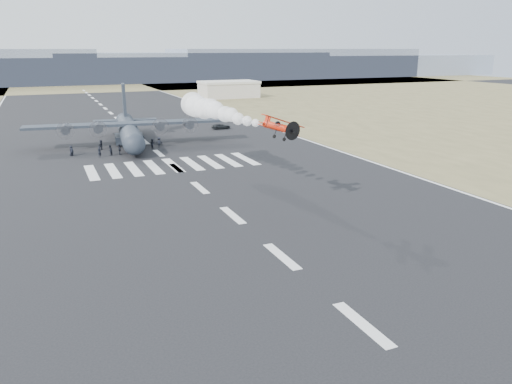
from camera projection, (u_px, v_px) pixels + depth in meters
ground at (363, 324)px, 32.44m from camera, size 500.00×500.00×0.00m
scrub_far at (79, 86)px, 235.49m from camera, size 500.00×80.00×0.00m
runway_markings at (159, 153)px, 85.41m from camera, size 60.00×260.00×0.01m
ridge_seg_d at (73, 70)px, 260.18m from camera, size 150.00×50.00×13.00m
ridge_seg_e at (193, 66)px, 284.54m from camera, size 150.00×50.00×15.00m
ridge_seg_f at (294, 63)px, 308.91m from camera, size 150.00×50.00×17.00m
ridge_seg_g at (380, 65)px, 334.10m from camera, size 150.00×50.00×13.00m
hangar_right at (229, 89)px, 181.47m from camera, size 20.50×12.50×5.90m
aerobatic_biplane at (279, 127)px, 52.46m from camera, size 5.30×4.98×2.93m
smoke_trail at (204, 107)px, 68.57m from camera, size 4.46×23.17×3.46m
transport_aircraft at (129, 130)px, 92.91m from camera, size 36.33×29.85×10.48m
support_vehicle at (221, 126)px, 110.96m from camera, size 4.28×2.13×1.16m
crew_a at (72, 151)px, 82.82m from camera, size 0.77×0.71×1.72m
crew_b at (152, 144)px, 88.61m from camera, size 0.89×1.04×1.83m
crew_c at (159, 142)px, 90.00m from camera, size 1.27×0.69×1.88m
crew_d at (120, 149)px, 83.91m from camera, size 0.65×1.10×1.80m
crew_e at (71, 151)px, 83.13m from camera, size 0.91×0.98×1.71m
crew_f at (101, 145)px, 88.10m from camera, size 1.14×1.68×1.74m
crew_g at (99, 152)px, 81.84m from camera, size 0.89×0.87×1.88m
crew_h at (110, 150)px, 83.23m from camera, size 0.92×1.00×1.76m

